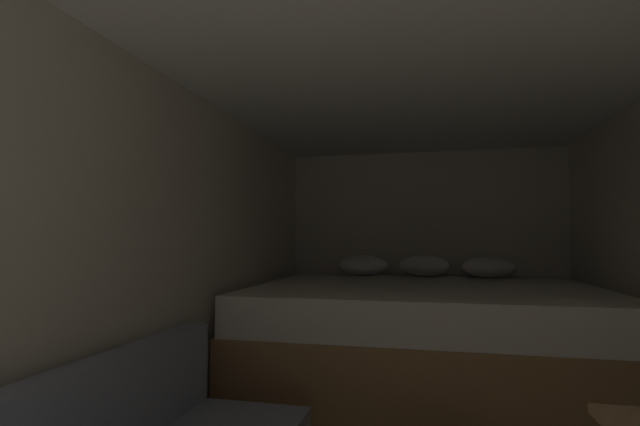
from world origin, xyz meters
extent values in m
cube|color=beige|center=(0.00, 4.13, 1.03)|extent=(2.73, 0.05, 2.07)
cube|color=beige|center=(-1.34, 1.69, 1.03)|extent=(0.05, 4.81, 2.07)
cube|color=white|center=(0.00, 1.69, 2.09)|extent=(2.73, 4.81, 0.05)
cube|color=#9E7247|center=(0.00, 3.05, 0.30)|extent=(2.51, 2.00, 0.60)
cube|color=white|center=(0.00, 3.05, 0.73)|extent=(2.47, 1.96, 0.26)
ellipsoid|color=white|center=(-0.56, 3.84, 0.95)|extent=(0.45, 0.31, 0.20)
ellipsoid|color=white|center=(0.56, 3.84, 0.95)|extent=(0.45, 0.31, 0.20)
ellipsoid|color=white|center=(0.00, 3.84, 0.95)|extent=(0.45, 0.31, 0.20)
camera|label=1|loc=(0.02, -0.53, 1.20)|focal=25.77mm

